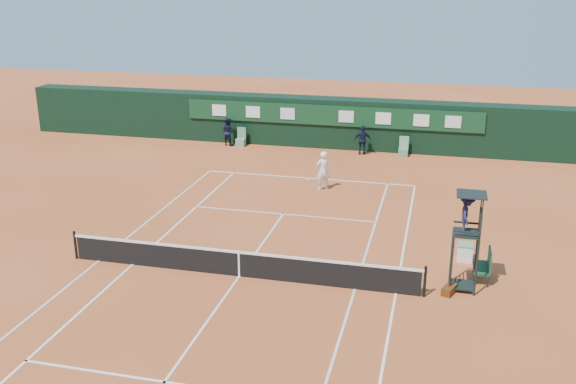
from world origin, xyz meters
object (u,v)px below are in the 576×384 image
object	(u,v)px
umpire_chair	(467,221)
player	(323,171)
tennis_net	(239,263)
player_bench	(485,264)
cooler	(465,252)

from	to	relation	value
umpire_chair	player	xyz separation A→B (m)	(-6.55, 9.38, -1.49)
tennis_net	player_bench	distance (m)	8.55
player_bench	cooler	xyz separation A→B (m)	(-0.62, 1.55, -0.27)
umpire_chair	player_bench	size ratio (longest dim) A/B	2.85
tennis_net	player	distance (m)	10.32
umpire_chair	tennis_net	bearing A→B (deg)	-173.48
umpire_chair	player_bench	bearing A→B (deg)	48.55
tennis_net	cooler	size ratio (longest dim) A/B	20.00
umpire_chair	player_bench	distance (m)	2.20
tennis_net	player	xyz separation A→B (m)	(1.05, 10.25, 0.46)
cooler	player	xyz separation A→B (m)	(-6.70, 6.96, 0.65)
tennis_net	cooler	world-z (taller)	tennis_net
umpire_chair	player	bearing A→B (deg)	124.93
umpire_chair	player	world-z (taller)	umpire_chair
cooler	player_bench	bearing A→B (deg)	-68.03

